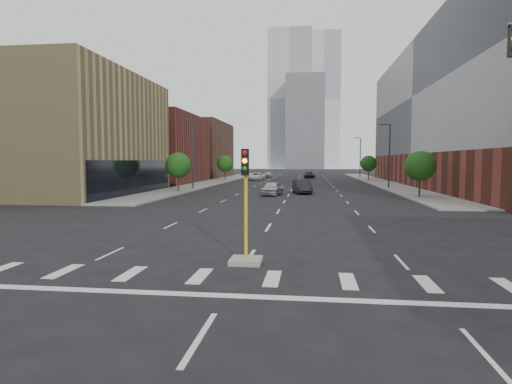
% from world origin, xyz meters
% --- Properties ---
extents(ground, '(400.00, 400.00, 0.00)m').
position_xyz_m(ground, '(0.00, 0.00, 0.00)').
color(ground, black).
rests_on(ground, ground).
extents(sidewalk_left_far, '(5.00, 92.00, 0.15)m').
position_xyz_m(sidewalk_left_far, '(-15.00, 74.00, 0.07)').
color(sidewalk_left_far, gray).
rests_on(sidewalk_left_far, ground).
extents(sidewalk_right_far, '(5.00, 92.00, 0.15)m').
position_xyz_m(sidewalk_right_far, '(15.00, 74.00, 0.07)').
color(sidewalk_right_far, gray).
rests_on(sidewalk_right_far, ground).
extents(building_left_mid, '(20.00, 24.00, 14.00)m').
position_xyz_m(building_left_mid, '(-27.50, 40.00, 7.00)').
color(building_left_mid, tan).
rests_on(building_left_mid, ground).
extents(building_left_far_a, '(20.00, 22.00, 12.00)m').
position_xyz_m(building_left_far_a, '(-27.50, 66.00, 6.00)').
color(building_left_far_a, brown).
rests_on(building_left_far_a, ground).
extents(building_left_far_b, '(20.00, 24.00, 13.00)m').
position_xyz_m(building_left_far_b, '(-27.50, 92.00, 6.50)').
color(building_left_far_b, brown).
rests_on(building_left_far_b, ground).
extents(building_right_main, '(24.00, 70.00, 22.00)m').
position_xyz_m(building_right_main, '(29.50, 60.00, 11.00)').
color(building_right_main, brown).
rests_on(building_right_main, ground).
extents(tower_left, '(22.00, 22.00, 70.00)m').
position_xyz_m(tower_left, '(-8.00, 220.00, 35.00)').
color(tower_left, '#B2B7BC').
rests_on(tower_left, ground).
extents(tower_right, '(20.00, 20.00, 80.00)m').
position_xyz_m(tower_right, '(10.00, 260.00, 40.00)').
color(tower_right, '#B2B7BC').
rests_on(tower_right, ground).
extents(tower_mid, '(18.00, 18.00, 44.00)m').
position_xyz_m(tower_mid, '(0.00, 200.00, 22.00)').
color(tower_mid, slate).
rests_on(tower_mid, ground).
extents(median_traffic_signal, '(1.20, 1.20, 4.40)m').
position_xyz_m(median_traffic_signal, '(0.00, 8.97, 0.97)').
color(median_traffic_signal, '#999993').
rests_on(median_traffic_signal, ground).
extents(streetlight_right_a, '(1.60, 0.22, 9.07)m').
position_xyz_m(streetlight_right_a, '(13.41, 55.00, 5.01)').
color(streetlight_right_a, '#2D2D30').
rests_on(streetlight_right_a, ground).
extents(streetlight_right_b, '(1.60, 0.22, 9.07)m').
position_xyz_m(streetlight_right_b, '(13.41, 90.00, 5.01)').
color(streetlight_right_b, '#2D2D30').
rests_on(streetlight_right_b, ground).
extents(streetlight_left, '(1.60, 0.22, 9.07)m').
position_xyz_m(streetlight_left, '(-13.41, 50.00, 5.01)').
color(streetlight_left, '#2D2D30').
rests_on(streetlight_left, ground).
extents(tree_left_near, '(3.20, 3.20, 4.85)m').
position_xyz_m(tree_left_near, '(-14.00, 45.00, 3.39)').
color(tree_left_near, '#382619').
rests_on(tree_left_near, ground).
extents(tree_left_far, '(3.20, 3.20, 4.85)m').
position_xyz_m(tree_left_far, '(-14.00, 75.00, 3.39)').
color(tree_left_far, '#382619').
rests_on(tree_left_far, ground).
extents(tree_right_near, '(3.20, 3.20, 4.85)m').
position_xyz_m(tree_right_near, '(14.00, 40.00, 3.39)').
color(tree_right_near, '#382619').
rests_on(tree_right_near, ground).
extents(tree_right_far, '(3.20, 3.20, 4.85)m').
position_xyz_m(tree_right_far, '(14.00, 80.00, 3.39)').
color(tree_right_far, '#382619').
rests_on(tree_right_far, ground).
extents(car_near_left, '(2.61, 4.88, 1.58)m').
position_xyz_m(car_near_left, '(-1.84, 41.63, 0.79)').
color(car_near_left, '#B7B7BC').
rests_on(car_near_left, ground).
extents(car_mid_right, '(2.66, 5.39, 1.70)m').
position_xyz_m(car_mid_right, '(1.50, 44.85, 0.85)').
color(car_mid_right, black).
rests_on(car_mid_right, ground).
extents(car_far_left, '(3.51, 5.99, 1.57)m').
position_xyz_m(car_far_left, '(-8.46, 79.80, 0.78)').
color(car_far_left, silver).
rests_on(car_far_left, ground).
extents(car_deep_right, '(2.80, 5.38, 1.49)m').
position_xyz_m(car_deep_right, '(2.39, 90.97, 0.74)').
color(car_deep_right, black).
rests_on(car_deep_right, ground).
extents(car_distant, '(1.68, 4.15, 1.41)m').
position_xyz_m(car_distant, '(-7.28, 92.71, 0.71)').
color(car_distant, '#A7A8AC').
rests_on(car_distant, ground).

